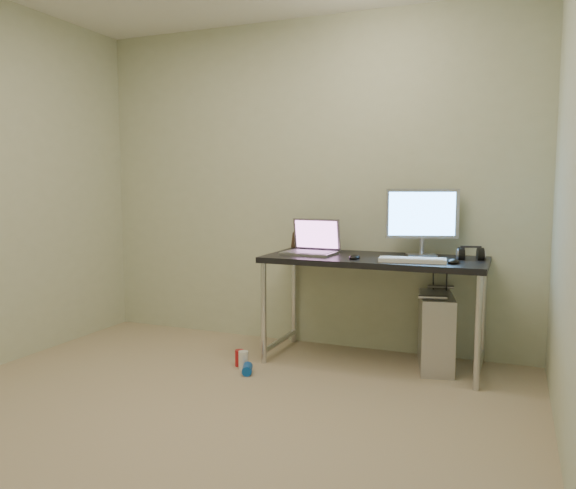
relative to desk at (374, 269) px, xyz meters
The scene contains 17 objects.
floor 1.69m from the desk, 113.91° to the right, with size 3.50×3.50×0.00m, color tan.
wall_back 0.92m from the desk, 152.55° to the left, with size 3.50×0.02×2.50m, color beige.
desk is the anchor object (origin of this frame).
tower_computer 0.59m from the desk, ahead, with size 0.31×0.52×0.54m.
cable_a 0.53m from the desk, 36.85° to the left, with size 0.01×0.01×0.70m, color black.
cable_b 0.60m from the desk, 29.23° to the left, with size 0.01×0.01×0.72m, color black.
can_red 1.11m from the desk, 153.60° to the right, with size 0.06×0.06×0.11m, color red.
can_white 1.09m from the desk, 149.48° to the right, with size 0.07×0.07×0.12m, color white.
can_blue 1.10m from the desk, 142.62° to the right, with size 0.07×0.07×0.12m, color blue.
laptop 0.48m from the desk, behind, with size 0.37×0.31×0.25m.
monitor 0.49m from the desk, 30.48° to the left, with size 0.48×0.20×0.47m.
keyboard 0.34m from the desk, 29.44° to the right, with size 0.42×0.14×0.03m, color white.
mouse_right 0.57m from the desk, 14.30° to the right, with size 0.07×0.11×0.04m, color black.
mouse_left 0.21m from the desk, 121.83° to the right, with size 0.07×0.11×0.04m, color black.
headphones 0.64m from the desk, ahead, with size 0.19×0.11×0.11m.
picture_frame 0.71m from the desk, 153.76° to the left, with size 0.25×0.03×0.20m, color black.
webcam 0.54m from the desk, 147.13° to the left, with size 0.05×0.04×0.12m.
Camera 1 is at (1.52, -2.35, 1.24)m, focal length 35.00 mm.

